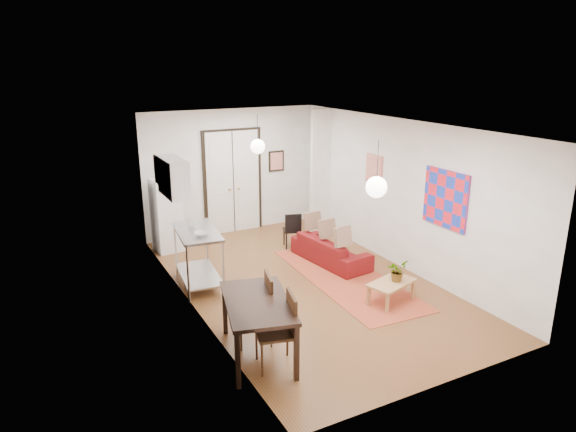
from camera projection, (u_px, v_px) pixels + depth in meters
name	position (u px, v px, depth m)	size (l,w,h in m)	color
floor	(304.00, 283.00, 9.46)	(7.00, 7.00, 0.00)	brown
ceiling	(306.00, 125.00, 8.62)	(4.20, 7.00, 0.02)	white
wall_back	(232.00, 171.00, 12.01)	(4.20, 0.02, 2.90)	white
wall_front	(450.00, 279.00, 6.07)	(4.20, 0.02, 2.90)	white
wall_left	(190.00, 224.00, 8.11)	(0.02, 7.00, 2.90)	white
wall_right	(399.00, 194.00, 9.97)	(0.02, 7.00, 2.90)	white
double_doors	(233.00, 182.00, 12.05)	(1.44, 0.06, 2.50)	white
stub_partition	(321.00, 171.00, 12.03)	(0.50, 0.10, 2.90)	white
wall_cabinet	(173.00, 177.00, 9.34)	(0.35, 1.00, 0.70)	white
painting_popart	(446.00, 199.00, 8.84)	(0.05, 1.00, 1.00)	red
painting_abstract	(374.00, 169.00, 10.54)	(0.05, 0.50, 0.60)	#EDE2C6
poster_back	(276.00, 161.00, 12.45)	(0.40, 0.03, 0.50)	red
print_left	(158.00, 170.00, 9.68)	(0.03, 0.44, 0.54)	brown
pendant_back	(258.00, 146.00, 10.51)	(0.30, 0.30, 0.80)	white
pendant_front	(376.00, 187.00, 7.11)	(0.30, 0.30, 0.80)	white
kilim_rug	(346.00, 278.00, 9.68)	(1.37, 3.66, 0.01)	#BD472F
sofa	(331.00, 250.00, 10.38)	(1.81, 0.71, 0.53)	maroon
coffee_table	(392.00, 284.00, 8.62)	(0.94, 0.69, 0.38)	#AE7C52
potted_plant	(397.00, 271.00, 8.60)	(0.29, 0.33, 0.37)	#335D2A
kitchen_counter	(198.00, 249.00, 9.19)	(0.84, 1.44, 1.05)	#A9ABAE
bowl	(201.00, 234.00, 8.82)	(0.25, 0.25, 0.06)	silver
soap_bottle	(192.00, 221.00, 9.26)	(0.10, 0.10, 0.22)	teal
fridge	(167.00, 215.00, 10.91)	(0.56, 0.56, 1.58)	white
dining_table	(257.00, 307.00, 6.95)	(1.20, 1.66, 0.83)	black
dining_chair_near	(250.00, 301.00, 7.41)	(0.59, 0.75, 1.03)	#3B2313
dining_chair_far	(271.00, 322.00, 6.82)	(0.59, 0.75, 1.03)	#3B2313
black_side_chair	(290.00, 226.00, 11.26)	(0.45, 0.46, 0.79)	black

